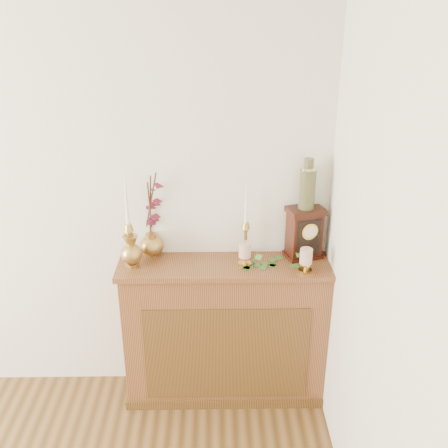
{
  "coord_description": "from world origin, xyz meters",
  "views": [
    {
      "loc": [
        1.35,
        -0.55,
        2.36
      ],
      "look_at": [
        1.39,
        2.05,
        1.2
      ],
      "focal_mm": 42.0,
      "sensor_mm": 36.0,
      "label": 1
    }
  ],
  "objects_px": {
    "candlestick_center": "(246,234)",
    "candlestick_left": "(129,237)",
    "bud_vase": "(131,252)",
    "ceramic_vase": "(307,186)",
    "ginger_jar": "(154,216)",
    "mantel_clock": "(304,233)"
  },
  "relations": [
    {
      "from": "ginger_jar",
      "to": "candlestick_center",
      "type": "bearing_deg",
      "value": -5.8
    },
    {
      "from": "bud_vase",
      "to": "ginger_jar",
      "type": "xyz_separation_m",
      "value": [
        0.11,
        0.17,
        0.14
      ]
    },
    {
      "from": "candlestick_center",
      "to": "mantel_clock",
      "type": "distance_m",
      "value": 0.34
    },
    {
      "from": "candlestick_center",
      "to": "bud_vase",
      "type": "xyz_separation_m",
      "value": [
        -0.65,
        -0.12,
        -0.05
      ]
    },
    {
      "from": "bud_vase",
      "to": "ceramic_vase",
      "type": "height_order",
      "value": "ceramic_vase"
    },
    {
      "from": "ceramic_vase",
      "to": "bud_vase",
      "type": "bearing_deg",
      "value": -173.34
    },
    {
      "from": "bud_vase",
      "to": "mantel_clock",
      "type": "distance_m",
      "value": 0.99
    },
    {
      "from": "bud_vase",
      "to": "mantel_clock",
      "type": "relative_size",
      "value": 0.63
    },
    {
      "from": "bud_vase",
      "to": "mantel_clock",
      "type": "height_order",
      "value": "mantel_clock"
    },
    {
      "from": "candlestick_left",
      "to": "ceramic_vase",
      "type": "distance_m",
      "value": 1.03
    },
    {
      "from": "ginger_jar",
      "to": "ceramic_vase",
      "type": "distance_m",
      "value": 0.9
    },
    {
      "from": "bud_vase",
      "to": "candlestick_left",
      "type": "bearing_deg",
      "value": 107.04
    },
    {
      "from": "candlestick_center",
      "to": "ginger_jar",
      "type": "bearing_deg",
      "value": 174.2
    },
    {
      "from": "mantel_clock",
      "to": "bud_vase",
      "type": "bearing_deg",
      "value": 169.76
    },
    {
      "from": "bud_vase",
      "to": "ceramic_vase",
      "type": "xyz_separation_m",
      "value": [
        0.98,
        0.12,
        0.34
      ]
    },
    {
      "from": "candlestick_left",
      "to": "candlestick_center",
      "type": "bearing_deg",
      "value": 7.22
    },
    {
      "from": "candlestick_left",
      "to": "bud_vase",
      "type": "relative_size",
      "value": 2.66
    },
    {
      "from": "candlestick_center",
      "to": "ceramic_vase",
      "type": "relative_size",
      "value": 1.54
    },
    {
      "from": "candlestick_center",
      "to": "candlestick_left",
      "type": "bearing_deg",
      "value": -172.78
    },
    {
      "from": "candlestick_left",
      "to": "mantel_clock",
      "type": "bearing_deg",
      "value": 4.42
    },
    {
      "from": "ceramic_vase",
      "to": "mantel_clock",
      "type": "bearing_deg",
      "value": -73.25
    },
    {
      "from": "candlestick_left",
      "to": "ginger_jar",
      "type": "relative_size",
      "value": 0.97
    }
  ]
}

